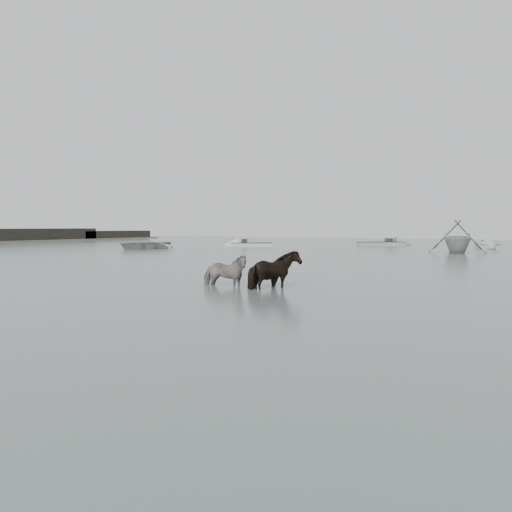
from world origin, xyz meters
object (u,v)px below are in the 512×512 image
pony_dark (275,266)px  rowboat_lead (144,243)px  pony_pinto (225,265)px  pony_black (269,265)px

pony_dark → rowboat_lead: pony_dark is taller
pony_dark → rowboat_lead: bearing=55.9°
pony_pinto → pony_dark: size_ratio=1.14×
pony_pinto → rowboat_lead: size_ratio=0.31×
pony_pinto → pony_dark: pony_dark is taller
pony_pinto → rowboat_lead: bearing=33.8°
pony_black → rowboat_lead: 29.50m
pony_dark → pony_pinto: bearing=97.5°
pony_dark → pony_black: 0.59m
pony_pinto → pony_black: 1.50m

